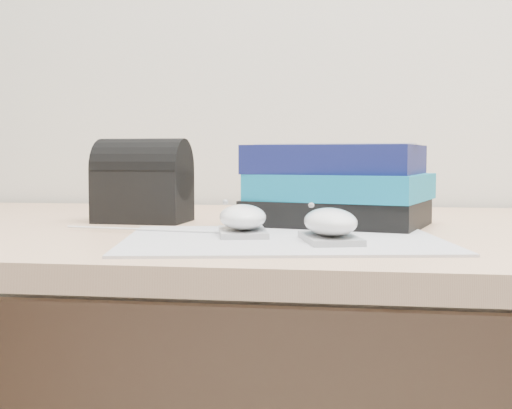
# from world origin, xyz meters

# --- Properties ---
(desk) EXTENTS (1.60, 0.80, 0.73)m
(desk) POSITION_xyz_m (0.00, 1.64, 0.50)
(desk) COLOR tan
(desk) RESTS_ON ground
(mousepad) EXTENTS (0.42, 0.36, 0.00)m
(mousepad) POSITION_xyz_m (-0.06, 1.39, 0.73)
(mousepad) COLOR #93929A
(mousepad) RESTS_ON desk
(mouse_rear) EXTENTS (0.08, 0.12, 0.04)m
(mouse_rear) POSITION_xyz_m (-0.11, 1.42, 0.75)
(mouse_rear) COLOR #9F9FA1
(mouse_rear) RESTS_ON mousepad
(mouse_front) EXTENTS (0.08, 0.12, 0.04)m
(mouse_front) POSITION_xyz_m (0.00, 1.37, 0.75)
(mouse_front) COLOR #979799
(mouse_front) RESTS_ON mousepad
(usb_cable) EXTENTS (0.23, 0.04, 0.00)m
(usb_cable) POSITION_xyz_m (-0.25, 1.45, 0.73)
(usb_cable) COLOR silver
(usb_cable) RESTS_ON mousepad
(book_stack) EXTENTS (0.28, 0.24, 0.12)m
(book_stack) POSITION_xyz_m (0.00, 1.58, 0.79)
(book_stack) COLOR black
(book_stack) RESTS_ON desk
(pouch) EXTENTS (0.14, 0.10, 0.13)m
(pouch) POSITION_xyz_m (-0.29, 1.60, 0.79)
(pouch) COLOR black
(pouch) RESTS_ON desk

